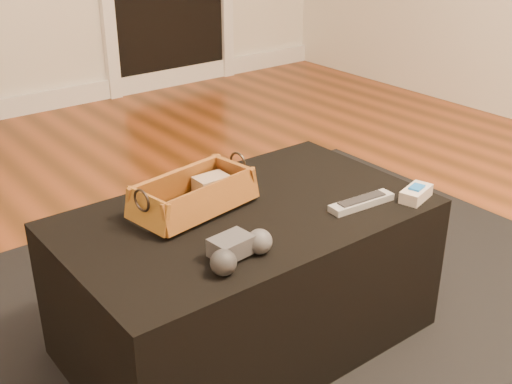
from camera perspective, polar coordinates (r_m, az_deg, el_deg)
floor at (r=1.85m, az=2.53°, el=-16.29°), size 5.00×5.50×0.01m
area_rug at (r=1.94m, az=0.08°, el=-13.60°), size 2.60×2.00×0.01m
ottoman at (r=1.84m, az=-0.88°, el=-7.58°), size 1.00×0.60×0.42m
tv_remote at (r=1.72m, az=-5.67°, el=-1.30°), size 0.18×0.09×0.02m
cloth_bundle at (r=1.81m, az=-3.97°, el=0.64°), size 0.10×0.07×0.05m
wicker_basket at (r=1.73m, az=-5.56°, el=-0.43°), size 0.37×0.23×0.12m
game_controller at (r=1.50m, az=-1.64°, el=-5.13°), size 0.20×0.12×0.06m
silver_remote at (r=1.79m, az=9.37°, el=-0.90°), size 0.21×0.06×0.02m
cream_gadget at (r=1.85m, az=14.04°, el=-0.12°), size 0.12×0.08×0.04m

